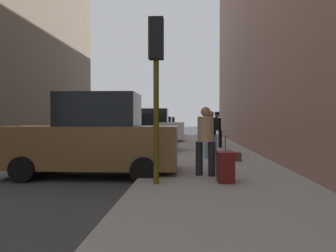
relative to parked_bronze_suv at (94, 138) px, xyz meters
name	(u,v)px	position (x,y,z in m)	size (l,w,h in m)	color
ground_plane	(28,167)	(-2.65, 1.53, -1.03)	(120.00, 120.00, 0.00)	#38383A
sidewalk	(214,167)	(3.35, 1.53, -0.96)	(4.00, 40.00, 0.15)	gray
parked_bronze_suv	(94,138)	(0.00, 0.00, 0.00)	(4.63, 2.12, 2.25)	brown
parked_blue_sedan	(133,135)	(0.00, 6.18, -0.18)	(4.26, 2.17, 1.79)	navy
parked_white_van	(150,127)	(0.00, 12.52, 0.00)	(4.62, 2.09, 2.25)	silver
parked_gray_coupe	(158,128)	(0.00, 18.79, -0.18)	(4.23, 2.11, 1.79)	slate
parked_dark_green_sedan	(164,126)	(0.00, 25.28, -0.18)	(4.27, 2.19, 1.79)	#193828
fire_hydrant	(171,144)	(1.80, 5.05, -0.54)	(0.42, 0.22, 0.70)	red
traffic_light	(156,64)	(1.85, -1.62, 1.73)	(0.32, 0.32, 3.60)	#514C0F
pedestrian_in_tan_coat	(206,137)	(2.98, -0.56, 0.07)	(0.53, 0.49, 1.71)	black
pedestrian_with_fedora	(217,128)	(3.97, 7.70, 0.10)	(0.53, 0.48, 1.78)	black
pedestrian_in_jeans	(211,132)	(3.35, 3.20, 0.07)	(0.53, 0.49, 1.71)	#728CB2
rolling_suitcase	(225,167)	(3.38, -1.33, -0.54)	(0.37, 0.56, 1.04)	#591414
duffel_bag	(236,157)	(4.16, 2.49, -0.74)	(0.32, 0.44, 0.28)	#472D19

